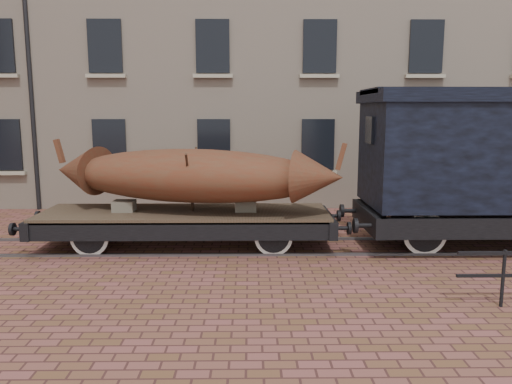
{
  "coord_description": "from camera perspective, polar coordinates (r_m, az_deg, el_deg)",
  "views": [
    {
      "loc": [
        -1.3,
        -11.86,
        3.3
      ],
      "look_at": [
        -1.14,
        0.5,
        1.3
      ],
      "focal_mm": 35.0,
      "sensor_mm": 36.0,
      "label": 1
    }
  ],
  "objects": [
    {
      "name": "ground",
      "position": [
        12.38,
        5.35,
        -6.31
      ],
      "size": [
        90.0,
        90.0,
        0.0
      ],
      "primitive_type": "plane",
      "color": "brown"
    },
    {
      "name": "warehouse_cream",
      "position": [
        22.57,
        10.83,
        18.47
      ],
      "size": [
        40.0,
        10.19,
        14.0
      ],
      "color": "beige",
      "rests_on": "ground"
    },
    {
      "name": "rail_track",
      "position": [
        12.37,
        5.35,
        -6.18
      ],
      "size": [
        30.0,
        1.52,
        0.06
      ],
      "color": "#59595E",
      "rests_on": "ground"
    },
    {
      "name": "flatcar_wagon",
      "position": [
        12.23,
        -8.08,
        -3.01
      ],
      "size": [
        7.79,
        2.11,
        1.18
      ],
      "color": "#4D3E31",
      "rests_on": "ground"
    },
    {
      "name": "iron_boat",
      "position": [
        12.03,
        -7.33,
        1.91
      ],
      "size": [
        7.24,
        3.37,
        1.71
      ],
      "color": "#5B2515",
      "rests_on": "flatcar_wagon"
    },
    {
      "name": "goods_van",
      "position": [
        13.34,
        26.36,
        4.38
      ],
      "size": [
        7.41,
        2.7,
        3.83
      ],
      "color": "black",
      "rests_on": "ground"
    }
  ]
}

